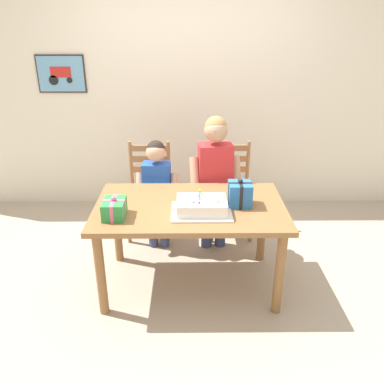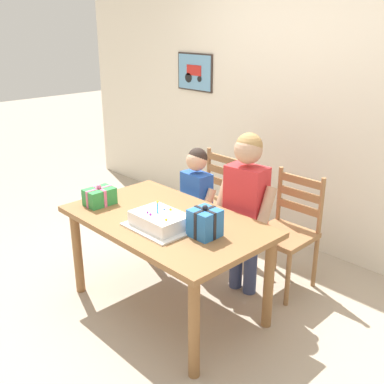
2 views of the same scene
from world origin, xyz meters
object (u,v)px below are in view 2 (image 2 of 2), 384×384
chair_left (212,204)px  child_older (246,199)px  dining_table (166,231)px  gift_box_red_large (204,223)px  gift_box_beside_cake (100,196)px  birthday_cake (160,221)px  child_younger (196,197)px  chair_right (287,232)px

chair_left → child_older: (0.63, -0.30, 0.31)m
dining_table → gift_box_red_large: (0.38, -0.00, 0.19)m
gift_box_beside_cake → chair_left: (0.14, 1.07, -0.32)m
birthday_cake → dining_table: bearing=124.0°
chair_left → child_younger: (0.11, -0.30, 0.18)m
birthday_cake → chair_right: (0.32, 1.01, -0.30)m
dining_table → gift_box_beside_cake: bearing=-161.1°
chair_right → gift_box_red_large: bearing=-91.6°
gift_box_red_large → chair_right: 0.96m
birthday_cake → child_younger: size_ratio=0.42×
birthday_cake → child_younger: 0.82m
chair_right → child_younger: bearing=-156.8°
gift_box_red_large → child_older: (-0.15, 0.59, -0.04)m
child_older → child_younger: 0.54m
gift_box_red_large → child_younger: 0.91m
chair_right → child_older: size_ratio=0.72×
dining_table → child_older: 0.65m
child_older → birthday_cake: bearing=-101.3°
gift_box_red_large → child_older: 0.61m
chair_left → child_younger: bearing=-70.6°
chair_left → chair_right: size_ratio=1.00×
birthday_cake → gift_box_beside_cake: birthday_cake is taller
birthday_cake → gift_box_red_large: size_ratio=2.04×
dining_table → gift_box_beside_cake: 0.59m
gift_box_beside_cake → chair_right: (0.94, 1.07, -0.32)m
dining_table → gift_box_red_large: size_ratio=6.73×
chair_right → child_older: child_older is taller
gift_box_red_large → gift_box_beside_cake: gift_box_red_large is taller
gift_box_beside_cake → chair_right: bearing=48.7°
chair_right → gift_box_beside_cake: bearing=-131.3°
chair_left → chair_right: 0.81m
gift_box_beside_cake → chair_left: chair_left is taller
gift_box_beside_cake → chair_left: bearing=82.8°
dining_table → child_older: size_ratio=1.14×
birthday_cake → child_younger: (-0.38, 0.71, -0.13)m
birthday_cake → gift_box_beside_cake: 0.63m
child_older → gift_box_red_large: bearing=-75.7°
gift_box_beside_cake → dining_table: bearing=18.9°
gift_box_red_large → gift_box_beside_cake: bearing=-168.9°
chair_right → dining_table: bearing=-114.5°
chair_right → child_younger: child_younger is taller
dining_table → chair_right: 0.99m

